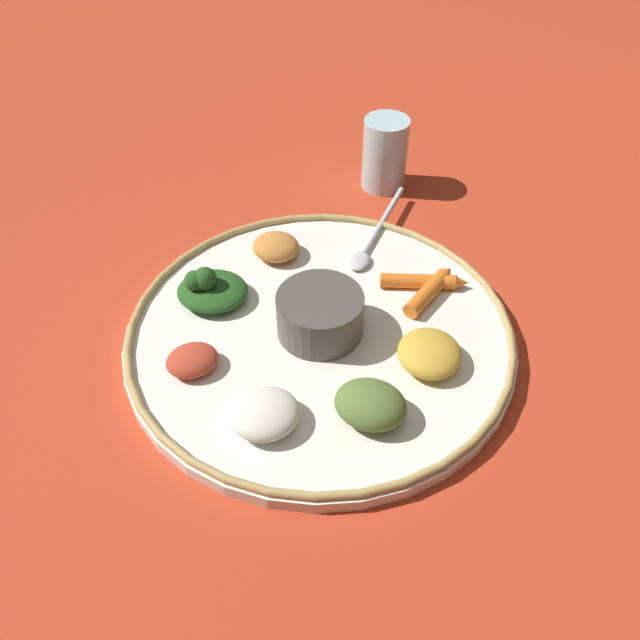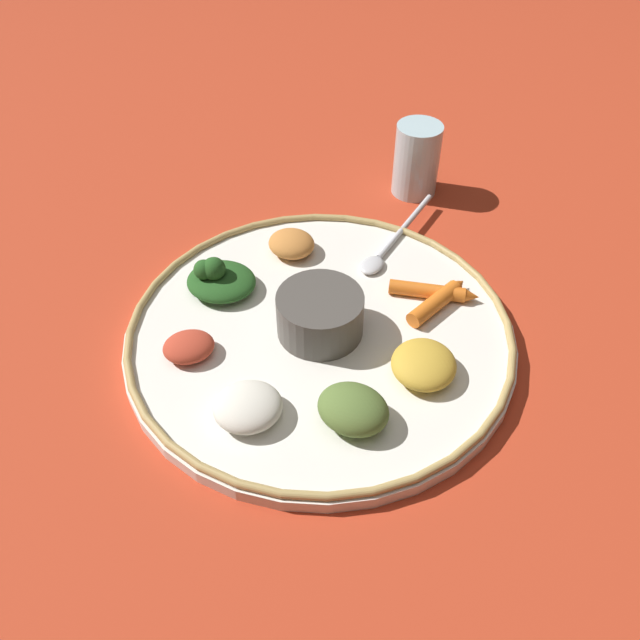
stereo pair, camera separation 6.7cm
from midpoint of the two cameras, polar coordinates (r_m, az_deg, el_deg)
ground_plane at (r=0.69m, az=2.77°, el=-1.86°), size 2.40×2.40×0.00m
platter at (r=0.68m, az=2.79°, el=-1.46°), size 0.40×0.40×0.01m
platter_rim at (r=0.68m, az=2.82°, el=-0.86°), size 0.39×0.39×0.01m
center_bowl at (r=0.66m, az=2.89°, el=0.45°), size 0.09×0.09×0.05m
spoon at (r=0.79m, az=8.39°, el=6.27°), size 0.11×0.15×0.01m
greens_pile at (r=0.72m, az=-6.04°, el=3.39°), size 0.10×0.10×0.04m
carrot_near_spoon at (r=0.71m, az=12.77°, el=1.49°), size 0.05×0.09×0.02m
carrot_outer at (r=0.73m, az=12.28°, el=2.29°), size 0.07×0.09×0.02m
mound_lentil_yellow at (r=0.64m, az=11.87°, el=-3.91°), size 0.09×0.09×0.03m
mound_rice_white at (r=0.60m, az=-3.03°, el=-7.63°), size 0.07×0.07×0.03m
mound_berbere_red at (r=0.65m, az=-8.38°, el=-2.44°), size 0.05×0.06×0.02m
mound_squash at (r=0.77m, az=0.04°, el=6.47°), size 0.07×0.07×0.02m
mound_collards at (r=0.59m, az=6.12°, el=-7.81°), size 0.09×0.08×0.03m
drinking_glass at (r=0.89m, az=10.44°, el=12.97°), size 0.06×0.06×0.09m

